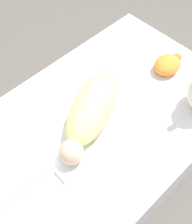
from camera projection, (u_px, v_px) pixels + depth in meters
name	position (u px, v px, depth m)	size (l,w,h in m)	color
ground_plane	(98.00, 143.00, 1.67)	(12.00, 12.00, 0.00)	#514C47
bed_mattress	(98.00, 132.00, 1.59)	(1.43, 0.89, 0.22)	white
burp_cloth	(67.00, 153.00, 1.38)	(0.19, 0.21, 0.02)	white
swaddled_baby	(92.00, 109.00, 1.44)	(0.54, 0.36, 0.16)	#EFDB7F
turtle_plush	(168.00, 64.00, 1.66)	(0.20, 0.13, 0.08)	orange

